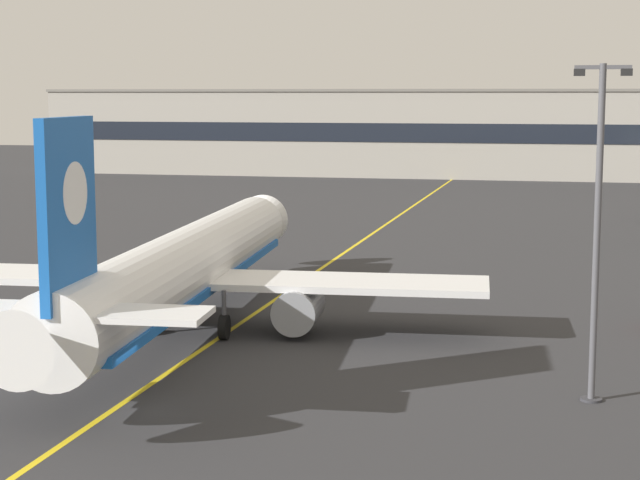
% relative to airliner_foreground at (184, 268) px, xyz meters
% --- Properties ---
extents(ground_plane, '(400.00, 400.00, 0.00)m').
position_rel_airliner_foreground_xyz_m(ground_plane, '(2.67, -14.59, -3.37)').
color(ground_plane, '#2D2D30').
extents(taxiway_centreline, '(3.98, 179.97, 0.01)m').
position_rel_airliner_foreground_xyz_m(taxiway_centreline, '(2.67, 15.41, -3.37)').
color(taxiway_centreline, yellow).
rests_on(taxiway_centreline, ground).
extents(airliner_foreground, '(32.25, 41.52, 11.65)m').
position_rel_airliner_foreground_xyz_m(airliner_foreground, '(0.00, 0.00, 0.00)').
color(airliner_foreground, white).
rests_on(airliner_foreground, ground).
extents(apron_lamp_post, '(2.24, 0.90, 13.70)m').
position_rel_airliner_foreground_xyz_m(apron_lamp_post, '(20.75, -8.78, 3.79)').
color(apron_lamp_post, '#515156').
rests_on(apron_lamp_post, ground).
extents(terminal_building, '(147.35, 12.40, 13.22)m').
position_rel_airliner_foreground_xyz_m(terminal_building, '(13.92, 108.83, 3.25)').
color(terminal_building, '#9E998E').
rests_on(terminal_building, ground).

